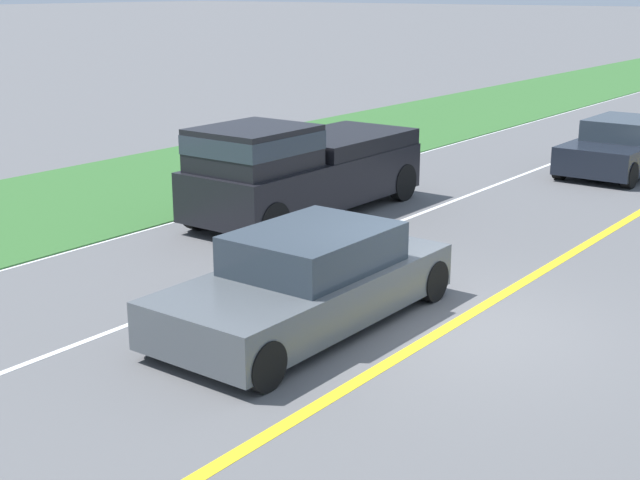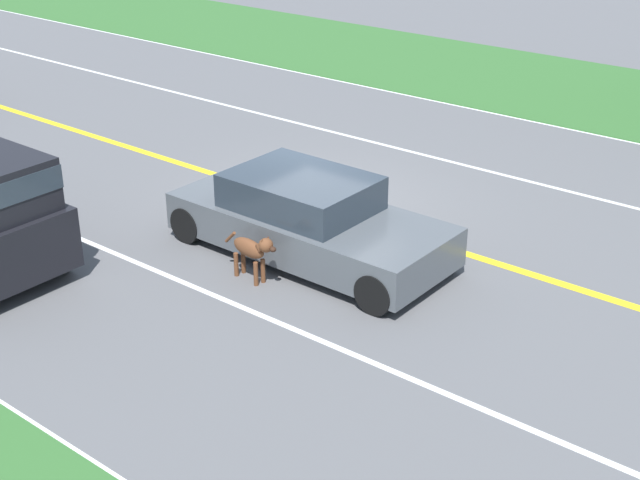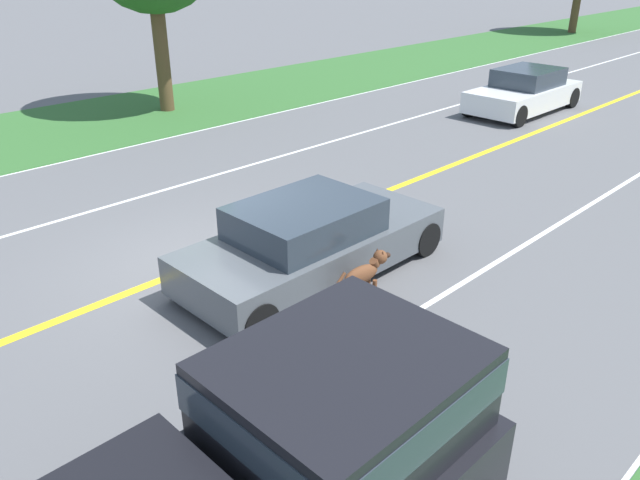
# 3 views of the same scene
# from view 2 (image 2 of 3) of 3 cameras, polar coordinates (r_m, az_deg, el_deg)

# --- Properties ---
(ground_plane) EXTENTS (400.00, 400.00, 0.00)m
(ground_plane) POSITION_cam_2_polar(r_m,az_deg,el_deg) (15.94, -0.19, 2.14)
(ground_plane) COLOR #5B5B5E
(centre_divider_line) EXTENTS (0.18, 160.00, 0.01)m
(centre_divider_line) POSITION_cam_2_polar(r_m,az_deg,el_deg) (15.94, -0.19, 2.16)
(centre_divider_line) COLOR yellow
(centre_divider_line) RESTS_ON ground
(lane_edge_line_left) EXTENTS (0.14, 160.00, 0.01)m
(lane_edge_line_left) POSITION_cam_2_polar(r_m,az_deg,el_deg) (21.51, 11.70, 7.84)
(lane_edge_line_left) COLOR white
(lane_edge_line_left) RESTS_ON ground
(lane_dash_same_dir) EXTENTS (0.10, 160.00, 0.01)m
(lane_dash_same_dir) POSITION_cam_2_polar(r_m,az_deg,el_deg) (13.66, -9.45, -2.38)
(lane_dash_same_dir) COLOR white
(lane_dash_same_dir) RESTS_ON ground
(lane_dash_oncoming) EXTENTS (0.10, 160.00, 0.01)m
(lane_dash_oncoming) POSITION_cam_2_polar(r_m,az_deg,el_deg) (18.61, 6.62, 5.45)
(lane_dash_oncoming) COLOR white
(lane_dash_oncoming) RESTS_ON ground
(grass_verge_left) EXTENTS (6.00, 160.00, 0.03)m
(grass_verge_left) POSITION_cam_2_polar(r_m,az_deg,el_deg) (24.13, 15.09, 9.41)
(grass_verge_left) COLOR #33662D
(grass_verge_left) RESTS_ON ground
(ego_car) EXTENTS (1.93, 4.54, 1.30)m
(ego_car) POSITION_cam_2_polar(r_m,az_deg,el_deg) (13.95, -0.79, 1.34)
(ego_car) COLOR #51565B
(ego_car) RESTS_ON ground
(dog) EXTENTS (0.29, 1.12, 0.82)m
(dog) POSITION_cam_2_polar(r_m,az_deg,el_deg) (13.20, -4.34, -0.62)
(dog) COLOR brown
(dog) RESTS_ON ground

